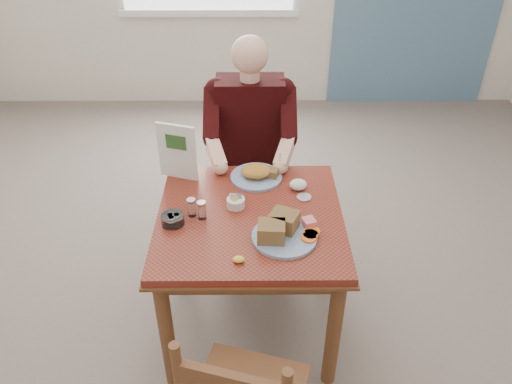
{
  "coord_description": "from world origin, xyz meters",
  "views": [
    {
      "loc": [
        0.02,
        -1.93,
        2.22
      ],
      "look_at": [
        0.03,
        0.0,
        0.88
      ],
      "focal_mm": 35.0,
      "sensor_mm": 36.0,
      "label": 1
    }
  ],
  "objects_px": {
    "table": "(250,232)",
    "chair_far": "(251,174)",
    "near_plate": "(282,230)",
    "diner": "(250,135)",
    "far_plate": "(257,174)"
  },
  "relations": [
    {
      "from": "table",
      "to": "chair_far",
      "type": "xyz_separation_m",
      "value": [
        0.0,
        0.8,
        -0.16
      ]
    },
    {
      "from": "near_plate",
      "to": "chair_far",
      "type": "bearing_deg",
      "value": 98.72
    },
    {
      "from": "diner",
      "to": "far_plate",
      "type": "bearing_deg",
      "value": -84.2
    },
    {
      "from": "diner",
      "to": "near_plate",
      "type": "height_order",
      "value": "diner"
    },
    {
      "from": "diner",
      "to": "near_plate",
      "type": "bearing_deg",
      "value": -80.41
    },
    {
      "from": "chair_far",
      "to": "diner",
      "type": "bearing_deg",
      "value": -89.99
    },
    {
      "from": "table",
      "to": "far_plate",
      "type": "relative_size",
      "value": 2.66
    },
    {
      "from": "table",
      "to": "near_plate",
      "type": "height_order",
      "value": "near_plate"
    },
    {
      "from": "near_plate",
      "to": "far_plate",
      "type": "height_order",
      "value": "near_plate"
    },
    {
      "from": "chair_far",
      "to": "table",
      "type": "bearing_deg",
      "value": -90.0
    },
    {
      "from": "table",
      "to": "near_plate",
      "type": "relative_size",
      "value": 2.61
    },
    {
      "from": "chair_far",
      "to": "near_plate",
      "type": "relative_size",
      "value": 2.69
    },
    {
      "from": "diner",
      "to": "near_plate",
      "type": "relative_size",
      "value": 3.92
    },
    {
      "from": "table",
      "to": "diner",
      "type": "distance_m",
      "value": 0.73
    },
    {
      "from": "chair_far",
      "to": "far_plate",
      "type": "relative_size",
      "value": 2.74
    }
  ]
}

